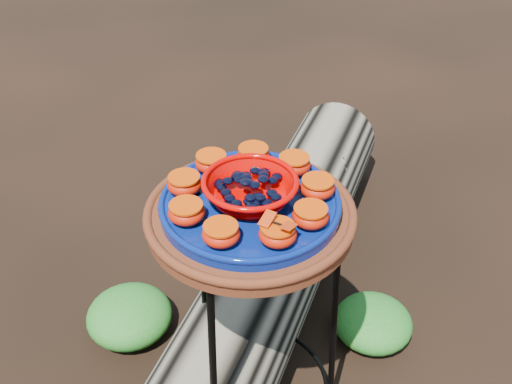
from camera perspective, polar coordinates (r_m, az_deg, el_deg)
plant_stand at (r=1.61m, az=-0.45°, el=-12.51°), size 0.44×0.44×0.70m
terracotta_saucer at (r=1.35m, az=-0.52°, el=-2.23°), size 0.44×0.44×0.04m
cobalt_plate at (r=1.33m, az=-0.52°, el=-1.21°), size 0.38×0.38×0.03m
red_bowl at (r=1.31m, az=-0.53°, el=0.13°), size 0.19×0.19×0.05m
glass_gems at (r=1.29m, az=-0.54°, el=1.51°), size 0.15×0.15×0.03m
orange_half_0 at (r=1.21m, az=1.93°, el=-3.76°), size 0.07×0.07×0.04m
orange_half_1 at (r=1.26m, az=4.86°, el=-2.14°), size 0.07×0.07×0.04m
orange_half_2 at (r=1.33m, az=5.48°, el=0.38°), size 0.07×0.07×0.04m
orange_half_3 at (r=1.40m, az=3.40°, el=2.44°), size 0.07×0.07×0.04m
orange_half_4 at (r=1.43m, az=-0.24°, el=3.27°), size 0.07×0.07×0.04m
orange_half_5 at (r=1.41m, az=-3.99°, el=2.62°), size 0.07×0.07×0.04m
orange_half_6 at (r=1.35m, az=-6.38°, el=0.69°), size 0.07×0.07×0.04m
orange_half_7 at (r=1.27m, az=-6.21°, el=-1.83°), size 0.07×0.07×0.04m
orange_half_8 at (r=1.21m, az=-3.14°, el=-3.74°), size 0.07×0.07×0.04m
butterfly at (r=1.19m, az=1.96°, el=-2.76°), size 0.10×0.08×0.01m
driftwood_log at (r=2.06m, az=1.46°, el=-6.65°), size 1.66×1.28×0.32m
foliage_right at (r=2.06m, az=10.37°, el=-11.26°), size 0.24×0.24×0.12m
foliage_back at (r=2.07m, az=-11.20°, el=-10.64°), size 0.27×0.27×0.13m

